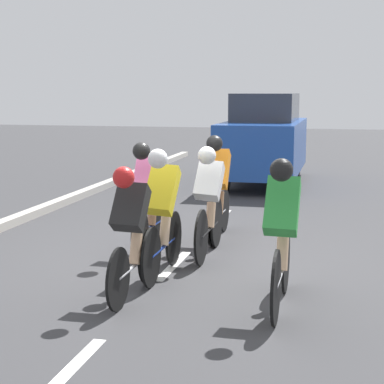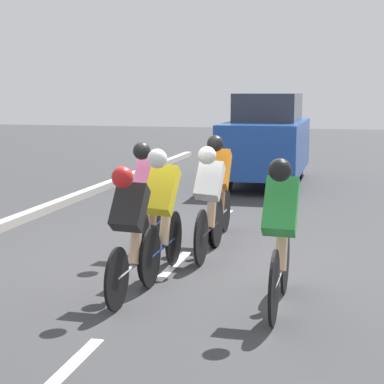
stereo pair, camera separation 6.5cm
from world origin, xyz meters
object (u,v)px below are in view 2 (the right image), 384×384
Objects in this scene: cyclist_green at (280,231)px; cyclist_white at (209,199)px; cyclist_black at (130,228)px; cyclist_pink at (149,194)px; cyclist_orange at (218,184)px; support_car at (267,139)px; cyclist_yellow at (162,210)px.

cyclist_green is 1.02× the size of cyclist_white.
cyclist_pink is at bearing -77.95° from cyclist_black.
support_car is (0.04, -5.90, 0.24)m from cyclist_orange.
support_car is (-0.21, -7.97, 0.26)m from cyclist_yellow.
cyclist_white is (-0.44, -1.86, 0.02)m from cyclist_black.
support_car is at bearing -91.49° from cyclist_yellow.
cyclist_white is 0.41× the size of support_car.
cyclist_green is (-1.57, 0.01, 0.05)m from cyclist_black.
support_car is at bearing -95.93° from cyclist_pink.
cyclist_orange is at bearing -67.17° from cyclist_green.
cyclist_green is 0.42× the size of support_car.
cyclist_yellow is at bearing -97.14° from cyclist_black.
cyclist_pink reaches higher than cyclist_white.
cyclist_orange reaches higher than cyclist_white.
cyclist_orange is at bearing 90.43° from support_car.
cyclist_yellow is 1.10m from cyclist_white.
cyclist_white reaches higher than cyclist_black.
cyclist_pink is 0.85m from cyclist_white.
cyclist_green is (-1.47, 0.82, -0.00)m from cyclist_yellow.
cyclist_green is at bearing 135.96° from cyclist_pink.
cyclist_white is 1.03m from cyclist_orange.
support_car reaches higher than cyclist_pink.
support_car reaches higher than cyclist_yellow.
cyclist_yellow is at bearing 88.51° from support_car.
cyclist_pink is 1.24m from cyclist_orange.
cyclist_black is 0.98× the size of cyclist_yellow.
support_car is at bearing -88.91° from cyclist_white.
cyclist_white is at bearing 177.15° from cyclist_pink.
cyclist_yellow is at bearing 72.01° from cyclist_white.
cyclist_orange is 0.39× the size of support_car.
cyclist_black is 0.82m from cyclist_yellow.
cyclist_green is 1.06× the size of cyclist_orange.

